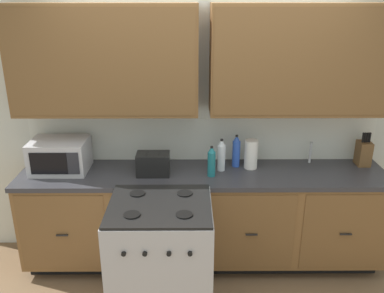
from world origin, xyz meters
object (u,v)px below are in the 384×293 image
Objects in this scene: bottle_clear at (221,155)px; bottle_teal at (211,162)px; bottle_blue at (236,151)px; stove_range at (161,259)px; microwave at (60,156)px; paper_towel_roll at (251,154)px; toaster at (153,164)px; knife_block at (363,153)px.

bottle_clear is 1.07× the size of bottle_teal.
bottle_teal is at bearing -137.80° from bottle_blue.
microwave is at bearing 143.30° from stove_range.
bottle_teal is at bearing 53.93° from stove_range.
paper_towel_roll is 0.88× the size of bottle_blue.
toaster is 1.89m from knife_block.
paper_towel_roll is at bearing 10.34° from bottle_clear.
microwave is at bearing -177.66° from knife_block.
paper_towel_roll is (1.67, 0.05, -0.01)m from microwave.
knife_block is 1.07× the size of bottle_clear.
toaster is at bearing -171.76° from bottle_clear.
knife_block is at bearing 23.81° from stove_range.
bottle_blue is (-1.15, -0.02, 0.03)m from knife_block.
stove_range is 3.22× the size of bottle_blue.
stove_range is 3.06× the size of knife_block.
stove_range is at bearing -126.24° from bottle_clear.
microwave is 1.63× the size of bottle_blue.
paper_towel_roll is (0.85, 0.13, 0.03)m from toaster.
stove_range is at bearing -129.74° from bottle_blue.
knife_block is (1.88, 0.20, 0.02)m from toaster.
paper_towel_roll is at bearing 25.51° from bottle_teal.
knife_block is 1.19× the size of paper_towel_roll.
bottle_blue is at bearing 32.10° from bottle_clear.
knife_block reaches higher than bottle_teal.
bottle_blue is at bearing -178.76° from knife_block.
bottle_blue reaches higher than bottle_clear.
bottle_blue is at bearing 42.20° from bottle_teal.
knife_block reaches higher than paper_towel_roll.
paper_towel_roll is 0.27m from bottle_clear.
stove_range is 1.98× the size of microwave.
stove_range is 3.53× the size of bottle_teal.
bottle_teal is (-1.38, -0.23, 0.02)m from knife_block.
bottle_clear is (1.41, -0.00, 0.00)m from microwave.
knife_block reaches higher than stove_range.
bottle_teal is (-0.36, -0.17, 0.00)m from paper_towel_roll.
knife_block reaches higher than bottle_blue.
bottle_teal is at bearing -154.49° from paper_towel_roll.
microwave is 1.55× the size of knife_block.
microwave is 1.41m from bottle_clear.
paper_towel_roll is (-1.02, -0.06, 0.01)m from knife_block.
toaster is 0.60m from bottle_clear.
knife_block is 1.15m from bottle_blue.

